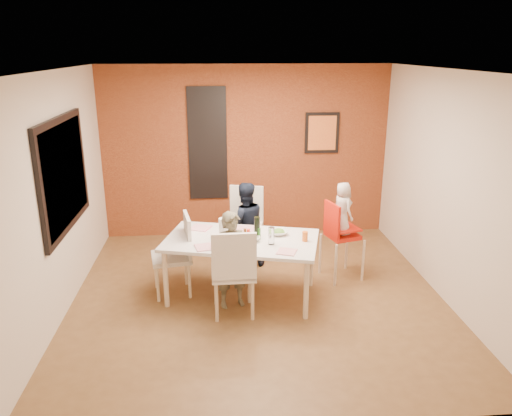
{
  "coord_description": "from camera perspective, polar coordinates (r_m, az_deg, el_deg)",
  "views": [
    {
      "loc": [
        -0.48,
        -5.51,
        2.93
      ],
      "look_at": [
        0.0,
        0.3,
        1.05
      ],
      "focal_mm": 35.0,
      "sensor_mm": 36.0,
      "label": 1
    }
  ],
  "objects": [
    {
      "name": "picture_window_pane",
      "position": [
        6.13,
        -20.98,
        3.65
      ],
      "size": [
        0.02,
        1.55,
        1.15
      ],
      "primitive_type": "cube",
      "color": "black",
      "rests_on": "wall_left"
    },
    {
      "name": "plate_far_left",
      "position": [
        6.35,
        -6.37,
        -2.26
      ],
      "size": [
        0.31,
        0.31,
        0.01
      ],
      "primitive_type": "cube",
      "rotation": [
        0.0,
        0.0,
        -0.42
      ],
      "color": "white",
      "rests_on": "dining_table"
    },
    {
      "name": "condiment_red",
      "position": [
        5.86,
        -0.87,
        -3.16
      ],
      "size": [
        0.04,
        0.04,
        0.15
      ],
      "primitive_type": "cylinder",
      "color": "red",
      "rests_on": "dining_table"
    },
    {
      "name": "chair_far",
      "position": [
        7.14,
        -1.25,
        -1.29
      ],
      "size": [
        0.59,
        0.59,
        1.05
      ],
      "rotation": [
        0.0,
        0.0,
        -0.25
      ],
      "color": "white",
      "rests_on": "ground"
    },
    {
      "name": "wall_front",
      "position": [
        3.66,
        3.29,
        -7.77
      ],
      "size": [
        4.5,
        0.02,
        2.7
      ],
      "primitive_type": "cube",
      "color": "beige",
      "rests_on": "ground"
    },
    {
      "name": "art_print_frame",
      "position": [
        8.01,
        7.55,
        8.51
      ],
      "size": [
        0.54,
        0.03,
        0.64
      ],
      "primitive_type": "cube",
      "color": "black",
      "rests_on": "wall_back"
    },
    {
      "name": "art_print_canvas",
      "position": [
        7.99,
        7.57,
        8.49
      ],
      "size": [
        0.44,
        0.01,
        0.54
      ],
      "primitive_type": "cube",
      "color": "orange",
      "rests_on": "wall_back"
    },
    {
      "name": "sippy_cup",
      "position": [
        5.91,
        5.62,
        -3.24
      ],
      "size": [
        0.07,
        0.07,
        0.12
      ],
      "primitive_type": "cylinder",
      "color": "orange",
      "rests_on": "dining_table"
    },
    {
      "name": "wall_back",
      "position": [
        7.94,
        -1.15,
        6.38
      ],
      "size": [
        4.5,
        0.02,
        2.7
      ],
      "primitive_type": "cube",
      "color": "beige",
      "rests_on": "ground"
    },
    {
      "name": "high_chair",
      "position": [
        6.58,
        9.52,
        -2.83
      ],
      "size": [
        0.55,
        0.55,
        1.05
      ],
      "rotation": [
        0.0,
        0.0,
        1.86
      ],
      "color": "red",
      "rests_on": "ground"
    },
    {
      "name": "glassblock_surround",
      "position": [
        7.86,
        -5.55,
        7.29
      ],
      "size": [
        0.6,
        0.03,
        1.76
      ],
      "primitive_type": "cube",
      "color": "black",
      "rests_on": "wall_back"
    },
    {
      "name": "wall_right",
      "position": [
        6.35,
        20.93,
        2.26
      ],
      "size": [
        0.02,
        4.5,
        2.7
      ],
      "primitive_type": "cube",
      "color": "beige",
      "rests_on": "ground"
    },
    {
      "name": "dining_table",
      "position": [
        6.0,
        -1.69,
        -4.14
      ],
      "size": [
        1.99,
        1.42,
        0.75
      ],
      "rotation": [
        0.0,
        0.0,
        -0.25
      ],
      "color": "silver",
      "rests_on": "ground"
    },
    {
      "name": "chair_left",
      "position": [
        6.2,
        -8.87,
        -4.81
      ],
      "size": [
        0.54,
        0.54,
        1.01
      ],
      "rotation": [
        0.0,
        0.0,
        4.88
      ],
      "color": "beige",
      "rests_on": "ground"
    },
    {
      "name": "plate_far_mid",
      "position": [
        6.27,
        -1.39,
        -2.42
      ],
      "size": [
        0.28,
        0.28,
        0.01
      ],
      "primitive_type": "cube",
      "rotation": [
        0.0,
        0.0,
        -0.16
      ],
      "color": "silver",
      "rests_on": "dining_table"
    },
    {
      "name": "chair_near",
      "position": [
        5.58,
        -2.58,
        -6.94
      ],
      "size": [
        0.5,
        0.5,
        1.06
      ],
      "rotation": [
        0.0,
        0.0,
        3.16
      ],
      "color": "silver",
      "rests_on": "ground"
    },
    {
      "name": "paper_towel_roll",
      "position": [
        5.99,
        -3.77,
        -2.3
      ],
      "size": [
        0.11,
        0.11,
        0.24
      ],
      "primitive_type": "cylinder",
      "color": "white",
      "rests_on": "dining_table"
    },
    {
      "name": "condiment_green",
      "position": [
        5.94,
        0.37,
        -2.95
      ],
      "size": [
        0.03,
        0.03,
        0.13
      ],
      "primitive_type": "cylinder",
      "color": "#2E6D24",
      "rests_on": "dining_table"
    },
    {
      "name": "condiment_brown",
      "position": [
        5.95,
        -1.27,
        -2.96
      ],
      "size": [
        0.03,
        0.03,
        0.13
      ],
      "primitive_type": "cylinder",
      "color": "brown",
      "rests_on": "dining_table"
    },
    {
      "name": "child_near",
      "position": [
        5.82,
        -2.69,
        -5.96
      ],
      "size": [
        0.49,
        0.39,
        1.16
      ],
      "primitive_type": "imported",
      "rotation": [
        0.0,
        0.0,
        0.3
      ],
      "color": "brown",
      "rests_on": "ground"
    },
    {
      "name": "wine_glass_a",
      "position": [
        5.73,
        -2.47,
        -3.52
      ],
      "size": [
        0.06,
        0.06,
        0.18
      ],
      "primitive_type": "cylinder",
      "color": "silver",
      "rests_on": "dining_table"
    },
    {
      "name": "ground",
      "position": [
        6.26,
        0.23,
        -10.03
      ],
      "size": [
        4.5,
        4.5,
        0.0
      ],
      "primitive_type": "plane",
      "color": "brown",
      "rests_on": "ground"
    },
    {
      "name": "wine_bottle",
      "position": [
        5.95,
        0.12,
        -2.25
      ],
      "size": [
        0.07,
        0.07,
        0.27
      ],
      "primitive_type": "cylinder",
      "color": "black",
      "rests_on": "dining_table"
    },
    {
      "name": "brick_accent_wall",
      "position": [
        7.92,
        -1.15,
        6.35
      ],
      "size": [
        4.5,
        0.02,
        2.7
      ],
      "primitive_type": "cube",
      "color": "maroon",
      "rests_on": "ground"
    },
    {
      "name": "child_far",
      "position": [
        6.9,
        -1.31,
        -1.88
      ],
      "size": [
        0.64,
        0.53,
        1.2
      ],
      "primitive_type": "imported",
      "rotation": [
        0.0,
        0.0,
        3.27
      ],
      "color": "black",
      "rests_on": "ground"
    },
    {
      "name": "salad_bowl_a",
      "position": [
        5.91,
        -0.66,
        -3.5
      ],
      "size": [
        0.26,
        0.26,
        0.06
      ],
      "primitive_type": "imported",
      "rotation": [
        0.0,
        0.0,
        0.15
      ],
      "color": "silver",
      "rests_on": "dining_table"
    },
    {
      "name": "ceiling",
      "position": [
        5.54,
        0.26,
        15.48
      ],
      "size": [
        4.5,
        4.5,
        0.02
      ],
      "primitive_type": "cube",
      "color": "silver",
      "rests_on": "wall_back"
    },
    {
      "name": "wine_glass_b",
      "position": [
        5.78,
        1.77,
        -3.21
      ],
      "size": [
        0.07,
        0.07,
        0.21
      ],
      "primitive_type": "cylinder",
      "color": "white",
      "rests_on": "dining_table"
    },
    {
      "name": "picture_window_frame",
      "position": [
        6.13,
        -21.12,
        3.65
      ],
      "size": [
        0.05,
        1.7,
        1.3
      ],
      "primitive_type": "cube",
      "color": "black",
      "rests_on": "wall_left"
    },
    {
      "name": "salad_bowl_b",
      "position": [
        6.1,
        2.6,
        -2.8
      ],
      "size": [
        0.26,
        0.26,
        0.06
      ],
      "primitive_type": "imported",
      "rotation": [
        0.0,
        0.0,
        0.18
      ],
      "color": "white",
      "rests_on": "dining_table"
    },
    {
      "name": "toddler",
      "position": [
        6.49,
        9.87,
        -0.04
      ],
      "size": [
        0.32,
        0.39,
        0.69
      ],
      "primitive_type": "imported",
      "rotation": [
        0.0,
        0.0,
        1.93
      ],
      "color": "beige",
      "rests_on": "high_chair"
    },
    {
      "name": "wall_left",
      "position": [
        6.0,
        -21.69,
        1.31
      ],
      "size": [
        0.02,
        4.5,
        2.7
      ],
      "primitive_type": "cube",
      "color": "beige",
      "rests_on": "ground"
    },
    {
      "name": "plate_near_right",
      "position": [
        5.6,
        3.53,
        -5.0
      ],
      "size": [
        0.26,
        0.26,
        0.01
      ],
      "primitive_type": "cube",
      "rotation": [
        0.0,
        0.0,
        -0.37
      ],
      "color": "white",
      "rests_on": "dining_table"
    },
    {
      "name": "plate_near_left",
      "position": [
        5.75,
        -5.82,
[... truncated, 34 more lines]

